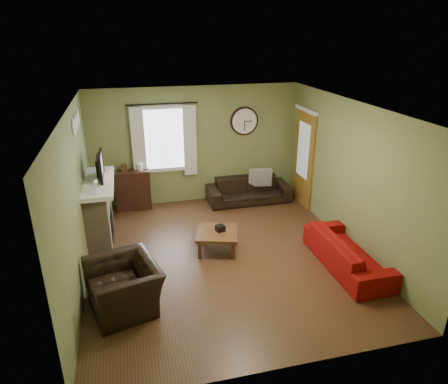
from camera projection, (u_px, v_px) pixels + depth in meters
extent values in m
cube|color=#4C2F1B|center=(224.00, 256.00, 7.02)|extent=(4.60, 5.20, 0.00)
cube|color=white|center=(224.00, 108.00, 6.04)|extent=(4.60, 5.20, 0.00)
cube|color=olive|center=(76.00, 201.00, 6.02)|extent=(0.00, 5.20, 2.60)
cube|color=olive|center=(350.00, 176.00, 7.04)|extent=(0.00, 5.20, 2.60)
cube|color=olive|center=(196.00, 146.00, 8.87)|extent=(4.60, 0.00, 2.60)
cube|color=olive|center=(283.00, 276.00, 4.20)|extent=(4.60, 0.00, 2.60)
cube|color=gray|center=(99.00, 213.00, 7.38)|extent=(0.40, 1.40, 1.10)
cube|color=black|center=(111.00, 224.00, 7.52)|extent=(0.04, 0.60, 0.55)
cube|color=white|center=(97.00, 183.00, 7.16)|extent=(0.58, 1.60, 0.08)
imported|color=black|center=(97.00, 169.00, 7.22)|extent=(0.08, 0.60, 0.35)
cube|color=#994C3F|center=(101.00, 166.00, 7.22)|extent=(0.02, 0.62, 0.36)
cylinder|color=white|center=(74.00, 127.00, 6.38)|extent=(0.28, 0.28, 0.03)
cylinder|color=white|center=(76.00, 122.00, 6.70)|extent=(0.28, 0.28, 0.03)
cylinder|color=white|center=(78.00, 118.00, 7.01)|extent=(0.28, 0.28, 0.03)
cylinder|color=black|center=(162.00, 104.00, 8.23)|extent=(0.03, 0.03, 1.50)
cube|color=silver|center=(138.00, 144.00, 8.42)|extent=(0.28, 0.04, 1.55)
cube|color=silver|center=(190.00, 141.00, 8.67)|extent=(0.28, 0.04, 1.55)
cube|color=olive|center=(304.00, 159.00, 8.79)|extent=(0.05, 0.90, 2.10)
imported|color=#533219|center=(135.00, 164.00, 8.75)|extent=(0.29, 0.29, 0.02)
imported|color=black|center=(249.00, 190.00, 9.16)|extent=(1.87, 0.73, 0.55)
cube|color=gray|center=(257.00, 177.00, 9.17)|extent=(0.38, 0.22, 0.37)
cube|color=gray|center=(263.00, 177.00, 9.14)|extent=(0.43, 0.20, 0.41)
imported|color=maroon|center=(347.00, 252.00, 6.62)|extent=(0.73, 1.87, 0.54)
imported|color=black|center=(124.00, 286.00, 5.64)|extent=(1.16, 1.26, 0.68)
cube|color=black|center=(220.00, 230.00, 7.08)|extent=(0.17, 0.17, 0.11)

